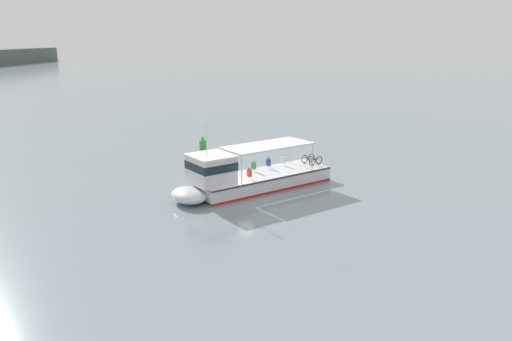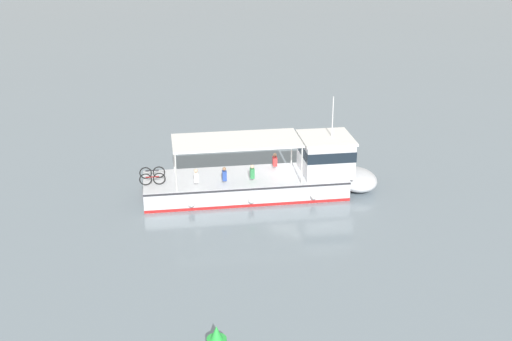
{
  "view_description": "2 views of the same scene",
  "coord_description": "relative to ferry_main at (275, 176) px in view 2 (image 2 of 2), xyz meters",
  "views": [
    {
      "loc": [
        -32.83,
        -4.02,
        10.87
      ],
      "look_at": [
        1.98,
        -1.33,
        1.4
      ],
      "focal_mm": 34.56,
      "sensor_mm": 36.0,
      "label": 1
    },
    {
      "loc": [
        30.96,
        16.58,
        15.16
      ],
      "look_at": [
        1.98,
        -1.33,
        1.4
      ],
      "focal_mm": 48.19,
      "sensor_mm": 36.0,
      "label": 2
    }
  ],
  "objects": [
    {
      "name": "ground_plane",
      "position": [
        -1.33,
        0.55,
        -1.02
      ],
      "size": [
        400.0,
        400.0,
        0.0
      ],
      "primitive_type": "plane",
      "color": "gray"
    },
    {
      "name": "ferry_main",
      "position": [
        0.0,
        0.0,
        0.0
      ],
      "size": [
        10.57,
        11.7,
        5.32
      ],
      "color": "silver",
      "rests_on": "ground"
    }
  ]
}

